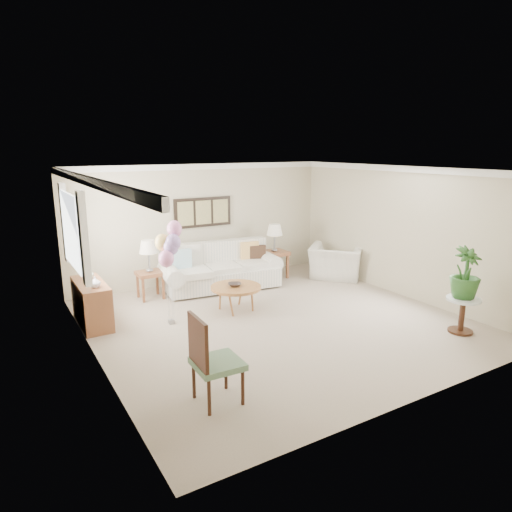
{
  "coord_description": "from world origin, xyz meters",
  "views": [
    {
      "loc": [
        -4.12,
        -6.23,
        2.96
      ],
      "look_at": [
        -0.05,
        0.6,
        1.05
      ],
      "focal_mm": 32.0,
      "sensor_mm": 36.0,
      "label": 1
    }
  ],
  "objects_px": {
    "sofa": "(220,271)",
    "coffee_table": "(236,288)",
    "armchair": "(336,262)",
    "balloon_cluster": "(169,244)",
    "accent_chair": "(211,358)"
  },
  "relations": [
    {
      "from": "sofa",
      "to": "armchair",
      "type": "bearing_deg",
      "value": -13.93
    },
    {
      "from": "coffee_table",
      "to": "balloon_cluster",
      "type": "relative_size",
      "value": 0.53
    },
    {
      "from": "armchair",
      "to": "accent_chair",
      "type": "bearing_deg",
      "value": 83.63
    },
    {
      "from": "sofa",
      "to": "coffee_table",
      "type": "bearing_deg",
      "value": -105.17
    },
    {
      "from": "armchair",
      "to": "sofa",
      "type": "bearing_deg",
      "value": 34.42
    },
    {
      "from": "coffee_table",
      "to": "accent_chair",
      "type": "relative_size",
      "value": 0.84
    },
    {
      "from": "sofa",
      "to": "accent_chair",
      "type": "relative_size",
      "value": 2.48
    },
    {
      "from": "balloon_cluster",
      "to": "accent_chair",
      "type": "bearing_deg",
      "value": -100.83
    },
    {
      "from": "sofa",
      "to": "armchair",
      "type": "distance_m",
      "value": 2.72
    },
    {
      "from": "armchair",
      "to": "accent_chair",
      "type": "distance_m",
      "value": 5.84
    },
    {
      "from": "sofa",
      "to": "coffee_table",
      "type": "xyz_separation_m",
      "value": [
        -0.38,
        -1.4,
        0.05
      ]
    },
    {
      "from": "sofa",
      "to": "armchair",
      "type": "relative_size",
      "value": 2.39
    },
    {
      "from": "coffee_table",
      "to": "armchair",
      "type": "bearing_deg",
      "value": 13.84
    },
    {
      "from": "sofa",
      "to": "coffee_table",
      "type": "height_order",
      "value": "sofa"
    },
    {
      "from": "sofa",
      "to": "accent_chair",
      "type": "xyz_separation_m",
      "value": [
        -2.12,
        -4.03,
        0.19
      ]
    }
  ]
}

